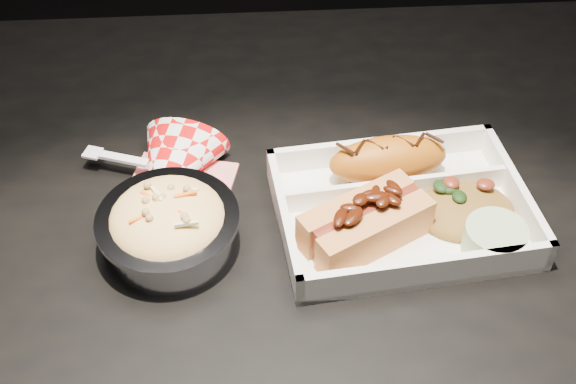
# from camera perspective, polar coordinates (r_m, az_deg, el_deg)

# --- Properties ---
(dining_table) EXTENTS (1.20, 0.80, 0.75)m
(dining_table) POSITION_cam_1_polar(r_m,az_deg,el_deg) (0.82, -1.09, -6.15)
(dining_table) COLOR black
(dining_table) RESTS_ON ground
(food_tray) EXTENTS (0.27, 0.21, 0.04)m
(food_tray) POSITION_cam_1_polar(r_m,az_deg,el_deg) (0.75, 8.85, -1.56)
(food_tray) COLOR white
(food_tray) RESTS_ON dining_table
(fried_pastry) EXTENTS (0.13, 0.06, 0.05)m
(fried_pastry) POSITION_cam_1_polar(r_m,az_deg,el_deg) (0.77, 7.91, 2.55)
(fried_pastry) COLOR #BA6012
(fried_pastry) RESTS_ON food_tray
(hotdog) EXTENTS (0.14, 0.11, 0.06)m
(hotdog) POSITION_cam_1_polar(r_m,az_deg,el_deg) (0.70, 6.15, -2.30)
(hotdog) COLOR #D68849
(hotdog) RESTS_ON food_tray
(fried_rice_mound) EXTENTS (0.11, 0.09, 0.03)m
(fried_rice_mound) POSITION_cam_1_polar(r_m,az_deg,el_deg) (0.75, 13.95, -0.87)
(fried_rice_mound) COLOR olive
(fried_rice_mound) RESTS_ON food_tray
(cupcake_liner) EXTENTS (0.06, 0.06, 0.03)m
(cupcake_liner) POSITION_cam_1_polar(r_m,az_deg,el_deg) (0.73, 15.99, -3.62)
(cupcake_liner) COLOR #A4BA8C
(cupcake_liner) RESTS_ON food_tray
(foil_coleslaw_cup) EXTENTS (0.14, 0.14, 0.07)m
(foil_coleslaw_cup) POSITION_cam_1_polar(r_m,az_deg,el_deg) (0.71, -9.42, -2.59)
(foil_coleslaw_cup) COLOR silver
(foil_coleslaw_cup) RESTS_ON dining_table
(napkin_fork) EXTENTS (0.17, 0.14, 0.10)m
(napkin_fork) POSITION_cam_1_polar(r_m,az_deg,el_deg) (0.78, -9.30, 1.69)
(napkin_fork) COLOR red
(napkin_fork) RESTS_ON dining_table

